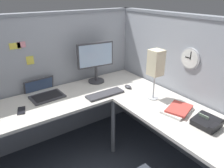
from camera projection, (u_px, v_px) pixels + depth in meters
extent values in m
plane|color=#383D47|center=(110.00, 164.00, 2.39)|extent=(6.80, 6.80, 0.00)
cube|color=#999EA8|center=(43.00, 83.00, 2.54)|extent=(2.57, 0.10, 1.55)
cube|color=gray|center=(33.00, 14.00, 2.22)|extent=(2.57, 0.12, 0.03)
cube|color=#999EA8|center=(188.00, 91.00, 2.33)|extent=(0.10, 2.37, 1.55)
cube|color=gray|center=(201.00, 16.00, 2.01)|extent=(0.12, 2.37, 0.03)
cube|color=beige|center=(55.00, 101.00, 2.26)|extent=(2.35, 0.66, 0.03)
cube|color=beige|center=(191.00, 122.00, 1.89)|extent=(0.66, 1.49, 0.03)
cylinder|color=slate|center=(113.00, 127.00, 2.45)|extent=(0.05, 0.05, 0.70)
cylinder|color=#38383D|center=(96.00, 81.00, 2.69)|extent=(0.20, 0.20, 0.02)
cylinder|color=#38383D|center=(96.00, 74.00, 2.65)|extent=(0.04, 0.04, 0.20)
cube|color=#38383D|center=(95.00, 55.00, 2.56)|extent=(0.46, 0.08, 0.30)
cube|color=#99B2D1|center=(96.00, 55.00, 2.54)|extent=(0.42, 0.05, 0.26)
cube|color=#38383D|center=(47.00, 97.00, 2.30)|extent=(0.35, 0.26, 0.02)
cube|color=black|center=(47.00, 96.00, 2.29)|extent=(0.30, 0.20, 0.00)
cube|color=#38383D|center=(39.00, 87.00, 2.45)|extent=(0.34, 0.09, 0.22)
cube|color=#384C72|center=(39.00, 87.00, 2.44)|extent=(0.31, 0.07, 0.18)
cube|color=#38383D|center=(105.00, 94.00, 2.35)|extent=(0.43, 0.14, 0.02)
ellipsoid|color=#38383D|center=(128.00, 87.00, 2.51)|extent=(0.06, 0.10, 0.03)
cube|color=black|center=(21.00, 111.00, 2.04)|extent=(0.10, 0.16, 0.01)
cube|color=black|center=(206.00, 123.00, 1.80)|extent=(0.20, 0.21, 0.10)
cube|color=#8CA58C|center=(204.00, 117.00, 1.80)|extent=(0.02, 0.09, 0.04)
cube|color=black|center=(216.00, 125.00, 1.73)|extent=(0.19, 0.05, 0.04)
cube|color=silver|center=(177.00, 111.00, 2.02)|extent=(0.32, 0.26, 0.02)
cube|color=#BF3F38|center=(179.00, 108.00, 2.01)|extent=(0.31, 0.27, 0.02)
cylinder|color=#B7BABF|center=(153.00, 98.00, 2.28)|extent=(0.11, 0.11, 0.01)
cylinder|color=#B7BABF|center=(154.00, 86.00, 2.22)|extent=(0.02, 0.02, 0.27)
cube|color=beige|center=(156.00, 63.00, 2.12)|extent=(0.13, 0.13, 0.26)
cylinder|color=#B7BABF|center=(191.00, 59.00, 2.15)|extent=(0.03, 0.22, 0.22)
cylinder|color=white|center=(189.00, 59.00, 2.14)|extent=(0.00, 0.19, 0.19)
cube|color=black|center=(188.00, 57.00, 2.15)|extent=(0.00, 0.06, 0.01)
cube|color=black|center=(191.00, 56.00, 2.12)|extent=(0.00, 0.01, 0.08)
cube|color=pink|center=(21.00, 45.00, 2.21)|extent=(0.08, 0.00, 0.06)
cube|color=#EAD84C|center=(30.00, 60.00, 2.31)|extent=(0.08, 0.00, 0.09)
cube|color=#EAD84C|center=(15.00, 46.00, 2.18)|extent=(0.11, 0.00, 0.06)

